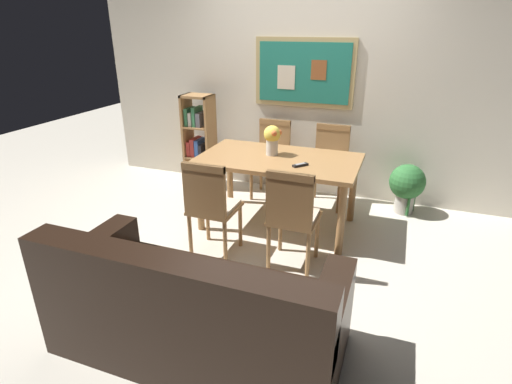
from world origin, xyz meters
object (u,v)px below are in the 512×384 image
Objects in this scene: dining_chair_far_right at (330,159)px; leather_couch at (194,312)px; bookshelf at (199,145)px; dining_chair_near_left at (210,202)px; potted_ivy at (407,185)px; flower_vase at (272,138)px; tv_remote at (300,165)px; dining_chair_far_left at (272,152)px; dining_chair_near_right at (292,212)px; dining_table at (279,167)px.

dining_chair_far_right is 0.51× the size of leather_couch.
bookshelf is (-1.66, -0.01, 0.00)m from dining_chair_far_right.
dining_chair_near_left is (-0.74, -1.54, 0.00)m from dining_chair_far_right.
bookshelf reaches higher than potted_ivy.
dining_chair_near_left is at bearing -107.34° from flower_vase.
leather_couch reaches higher than tv_remote.
dining_chair_near_left reaches higher than leather_couch.
bookshelf reaches higher than tv_remote.
leather_couch reaches higher than potted_ivy.
leather_couch is 1.55× the size of bookshelf.
bookshelf is 3.91× the size of flower_vase.
bookshelf is (-0.92, 1.53, 0.00)m from dining_chair_near_left.
potted_ivy is (1.55, 0.02, -0.21)m from dining_chair_far_left.
dining_chair_near_left is 1.79m from bookshelf.
leather_couch is at bearing -114.06° from potted_ivy.
potted_ivy is at bearing 0.93° from bookshelf.
dining_chair_near_right is 1.00m from flower_vase.
bookshelf is (-0.97, -0.02, 0.00)m from dining_chair_far_left.
bookshelf reaches higher than dining_table.
flower_vase reaches higher than dining_chair_near_left.
dining_chair_near_left is (-0.04, -1.55, 0.00)m from dining_chair_far_left.
dining_chair_near_left is at bearing -135.36° from tv_remote.
dining_chair_far_left is 6.17× the size of tv_remote.
dining_chair_near_right is (-0.02, -1.49, 0.00)m from dining_chair_far_right.
dining_chair_far_right is 0.91m from flower_vase.
dining_chair_far_left is 0.78× the size of bookshelf.
dining_chair_far_right and dining_chair_near_right have the same top height.
dining_chair_near_left is at bearing -91.65° from dining_chair_far_left.
tv_remote is (-0.97, -0.95, 0.42)m from potted_ivy.
dining_chair_near_right is 1.76m from potted_ivy.
dining_chair_near_left and dining_chair_near_right have the same top height.
dining_table is at bearing 146.76° from tv_remote.
potted_ivy is (1.18, 2.65, 0.02)m from leather_couch.
dining_chair_near_right is 1.19m from leather_couch.
dining_chair_far_left reaches higher than leather_couch.
dining_chair_far_left is at bearing 108.16° from flower_vase.
flower_vase is 2.02× the size of tv_remote.
flower_vase is (-0.10, 0.07, 0.27)m from dining_table.
dining_chair_far_right is 1.49m from dining_chair_near_right.
flower_vase reaches higher than dining_chair_far_left.
dining_chair_far_left is 0.97m from bookshelf.
potted_ivy is at bearing 44.47° from tv_remote.
dining_chair_far_right is 6.17× the size of tv_remote.
dining_chair_far_right is 0.95m from tv_remote.
dining_chair_near_left is at bearing -135.46° from potted_ivy.
dining_chair_near_left is 0.98m from flower_vase.
bookshelf is at bearing 149.63° from tv_remote.
dining_chair_near_left is at bearing -114.74° from dining_table.
dining_table is at bearing -67.13° from dining_chair_far_left.
flower_vase is at bearing -29.10° from bookshelf.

